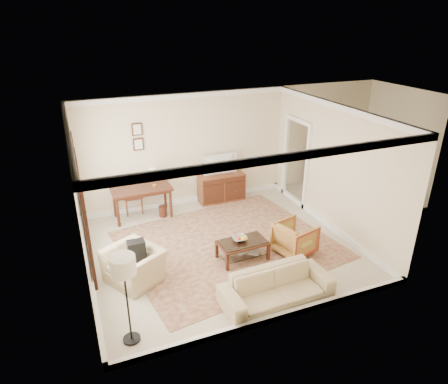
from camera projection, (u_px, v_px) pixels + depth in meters
room_shell at (220, 137)px, 7.66m from camera, size 5.51×5.01×2.91m
annex_bedroom at (356, 184)px, 11.03m from camera, size 3.00×2.70×2.90m
window_front at (82, 219)px, 6.51m from camera, size 0.12×1.56×1.80m
window_rear at (77, 184)px, 7.87m from camera, size 0.12×1.56×1.80m
doorway at (296, 163)px, 10.42m from camera, size 0.10×1.12×2.25m
rug at (228, 244)px, 8.75m from camera, size 4.77×4.25×0.01m
writing_desk at (142, 192)px, 9.68m from camera, size 1.44×0.72×0.79m
desk_chair at (132, 193)px, 9.98m from camera, size 0.54×0.54×1.05m
desk_lamp at (154, 176)px, 9.65m from camera, size 0.32×0.32×0.50m
framed_prints at (138, 137)px, 9.57m from camera, size 0.25×0.04×0.68m
sideboard at (221, 187)px, 10.71m from camera, size 1.23×0.47×0.76m
tv at (222, 159)px, 10.36m from camera, size 0.89×0.51×0.12m
coffee_table at (243, 245)px, 8.11m from camera, size 1.01×0.62×0.42m
fruit_bowl at (240, 238)px, 8.09m from camera, size 0.42×0.42×0.10m
book_a at (236, 252)px, 8.18m from camera, size 0.28×0.05×0.38m
book_b at (250, 250)px, 8.24m from camera, size 0.23×0.21×0.38m
striped_armchair at (295, 237)px, 8.31m from camera, size 0.85×0.88×0.75m
club_armchair at (134, 260)px, 7.42m from camera, size 1.06×1.19×0.87m
backpack at (136, 248)px, 7.33m from camera, size 0.38×0.38×0.40m
sofa at (277, 283)px, 6.86m from camera, size 1.98×0.64×0.77m
floor_lamp at (124, 272)px, 5.66m from camera, size 0.37×0.37×1.52m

